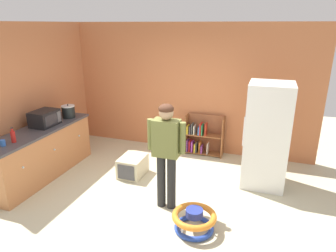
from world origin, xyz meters
name	(u,v)px	position (x,y,z in m)	size (l,w,h in m)	color
ground_plane	(150,203)	(0.00, 0.00, 0.00)	(12.00, 12.00, 0.00)	beige
back_wall	(190,89)	(0.00, 2.33, 1.35)	(5.20, 0.06, 2.70)	#C27045
left_side_wall	(38,95)	(-2.63, 0.80, 1.35)	(0.06, 2.99, 2.70)	#BE7147
kitchen_counter	(41,153)	(-2.20, 0.20, 0.45)	(0.65, 2.23, 0.90)	#B77345
refrigerator	(267,136)	(1.63, 1.21, 0.89)	(0.73, 0.68, 1.78)	white
bookshelf	(202,137)	(0.33, 2.14, 0.37)	(0.80, 0.28, 0.85)	brown
standing_person	(166,147)	(0.27, 0.00, 0.98)	(0.57, 0.22, 1.62)	#272727
baby_walker	(194,220)	(0.81, -0.41, 0.16)	(0.60, 0.60, 0.32)	#2746B0
pet_carrier	(133,166)	(-0.65, 0.75, 0.18)	(0.42, 0.55, 0.36)	beige
microwave	(45,118)	(-2.21, 0.43, 1.04)	(0.37, 0.48, 0.28)	black
crock_pot	(68,111)	(-2.12, 0.99, 1.02)	(0.26, 0.26, 0.27)	black
ketchup_bottle	(13,136)	(-2.11, -0.41, 1.00)	(0.07, 0.07, 0.25)	red
orange_cup	(58,113)	(-2.39, 1.02, 0.95)	(0.08, 0.08, 0.10)	orange
blue_cup	(3,143)	(-2.16, -0.57, 0.95)	(0.08, 0.08, 0.10)	blue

